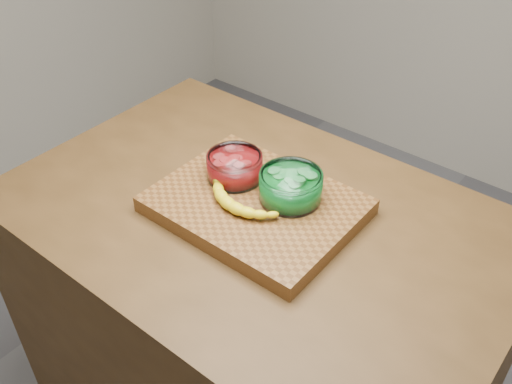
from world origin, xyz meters
The scene contains 5 objects.
counter centered at (0.00, 0.00, 0.45)m, with size 1.20×0.80×0.90m, color #4A3016.
cutting_board centered at (0.00, 0.00, 0.92)m, with size 0.45×0.35×0.04m, color brown.
bowl_red centered at (-0.09, 0.03, 0.97)m, with size 0.13×0.13×0.06m.
bowl_green centered at (0.06, 0.05, 0.97)m, with size 0.14×0.14×0.07m.
banana centered at (-0.02, -0.03, 0.96)m, with size 0.24×0.13×0.03m, color yellow, non-canonical shape.
Camera 1 is at (0.64, -0.80, 1.76)m, focal length 40.00 mm.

